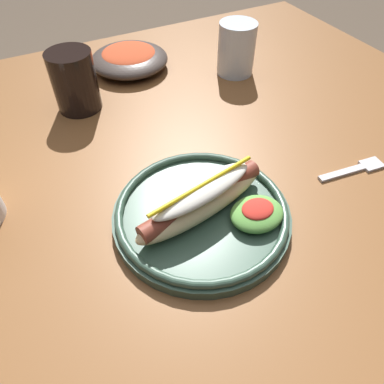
{
  "coord_description": "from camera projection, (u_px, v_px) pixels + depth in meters",
  "views": [
    {
      "loc": [
        -0.14,
        -0.41,
        1.15
      ],
      "look_at": [
        0.02,
        -0.08,
        0.77
      ],
      "focal_mm": 33.81,
      "sensor_mm": 36.0,
      "label": 1
    }
  ],
  "objects": [
    {
      "name": "hot_dog_plate",
      "position": [
        205.0,
        210.0,
        0.51
      ],
      "size": [
        0.26,
        0.26,
        0.08
      ],
      "color": "#334C3D",
      "rests_on": "dining_table"
    },
    {
      "name": "side_bowl",
      "position": [
        129.0,
        58.0,
        0.82
      ],
      "size": [
        0.18,
        0.18,
        0.05
      ],
      "color": "#423833",
      "rests_on": "dining_table"
    },
    {
      "name": "ground_plane",
      "position": [
        173.0,
        346.0,
        1.13
      ],
      "size": [
        8.0,
        8.0,
        0.0
      ],
      "primitive_type": "plane",
      "color": "brown"
    },
    {
      "name": "water_cup",
      "position": [
        236.0,
        49.0,
        0.79
      ],
      "size": [
        0.08,
        0.08,
        0.11
      ],
      "primitive_type": "cylinder",
      "color": "silver",
      "rests_on": "dining_table"
    },
    {
      "name": "dining_table",
      "position": [
        160.0,
        209.0,
        0.65
      ],
      "size": [
        1.35,
        1.09,
        0.74
      ],
      "color": "brown",
      "rests_on": "ground_plane"
    },
    {
      "name": "fork",
      "position": [
        356.0,
        169.0,
        0.6
      ],
      "size": [
        0.12,
        0.03,
        0.0
      ],
      "rotation": [
        0.0,
        0.0,
        -0.12
      ],
      "color": "silver",
      "rests_on": "dining_table"
    },
    {
      "name": "soda_cup",
      "position": [
        74.0,
        81.0,
        0.69
      ],
      "size": [
        0.09,
        0.09,
        0.11
      ],
      "primitive_type": "cylinder",
      "color": "black",
      "rests_on": "dining_table"
    }
  ]
}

